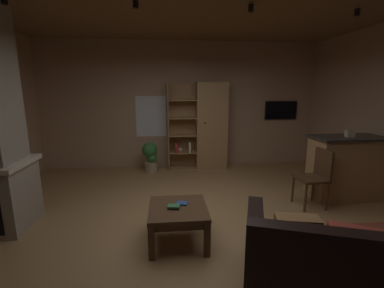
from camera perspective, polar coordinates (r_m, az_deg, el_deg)
name	(u,v)px	position (r m, az deg, el deg)	size (l,w,h in m)	color
floor	(195,225)	(3.73, 0.65, -17.46)	(6.41, 5.76, 0.02)	#A37A4C
wall_back	(181,106)	(6.16, -2.37, 8.47)	(6.53, 0.06, 2.90)	tan
window_pane_back	(151,116)	(6.15, -9.03, 6.02)	(0.70, 0.01, 0.94)	white
bookshelf_cabinet	(207,127)	(6.00, 3.42, 3.82)	(1.35, 0.41, 1.98)	#A87F51
kitchen_bar_counter	(352,167)	(5.17, 31.82, -4.33)	(1.42, 0.59, 1.06)	#A87F51
tissue_box	(350,133)	(4.94, 31.44, 1.99)	(0.12, 0.12, 0.11)	#BFB299
leather_couch	(340,269)	(2.81, 29.78, -22.74)	(1.84, 1.43, 0.84)	black
coffee_table	(178,214)	(3.20, -3.09, -15.10)	(0.69, 0.70, 0.45)	#4C331E
table_book_0	(182,203)	(3.23, -2.23, -12.92)	(0.14, 0.10, 0.02)	#2D4C8C
table_book_1	(174,206)	(3.12, -4.06, -13.51)	(0.14, 0.09, 0.02)	#387247
dining_chair	(316,174)	(4.49, 25.67, -5.99)	(0.44, 0.44, 0.92)	#4C331E
potted_floor_plant	(151,156)	(5.82, -9.12, -2.65)	(0.34, 0.34, 0.68)	#9E896B
wall_mounted_tv	(281,110)	(6.70, 18.99, 7.04)	(0.78, 0.06, 0.44)	black
track_light_spot_0	(4,0)	(4.04, -36.01, 24.26)	(0.07, 0.07, 0.09)	black
track_light_spot_1	(136,4)	(3.62, -12.33, 27.87)	(0.07, 0.07, 0.09)	black
track_light_spot_2	(251,8)	(3.78, 12.88, 27.14)	(0.07, 0.07, 0.09)	black
track_light_spot_3	(357,12)	(4.46, 32.64, 23.25)	(0.07, 0.07, 0.09)	black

